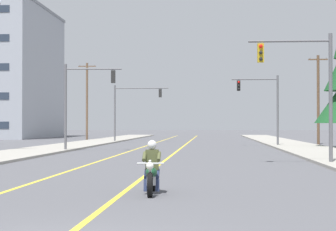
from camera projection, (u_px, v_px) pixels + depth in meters
lane_stripe_center at (184, 146)px, 53.82m from camera, size 0.16×100.00×0.01m
lane_stripe_left at (147, 146)px, 54.06m from camera, size 0.16×100.00×0.01m
sidewalk_kerb_right at (302, 147)px, 48.15m from camera, size 4.40×110.00×0.14m
sidewalk_kerb_left at (64, 147)px, 49.53m from camera, size 4.40×110.00×0.14m
motorcycle_with_rider at (152, 172)px, 16.50m from camera, size 0.70×2.19×1.46m
traffic_signal_near_right at (307, 79)px, 28.47m from camera, size 3.94×0.37×6.20m
traffic_signal_near_left at (81, 94)px, 42.79m from camera, size 4.06×0.57×6.20m
traffic_signal_mid_right at (265, 100)px, 52.55m from camera, size 4.07×0.37×6.20m
traffic_signal_mid_left at (131, 104)px, 65.63m from camera, size 5.99×0.56×6.20m
utility_pole_right_far at (318, 98)px, 57.44m from camera, size 1.84×0.26×8.51m
utility_pole_left_far at (87, 100)px, 72.71m from camera, size 2.13×0.26×9.34m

